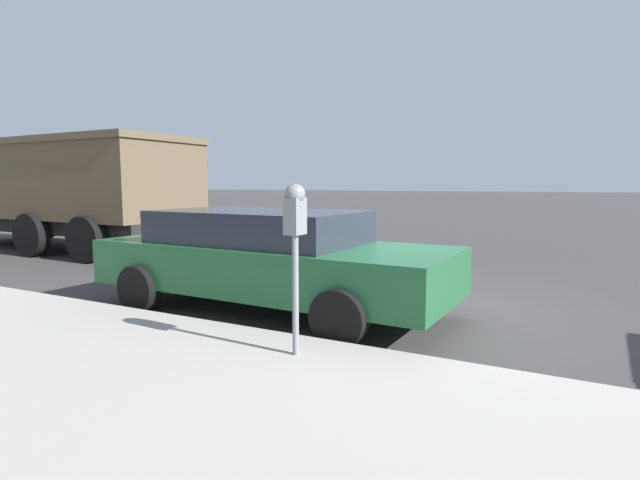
% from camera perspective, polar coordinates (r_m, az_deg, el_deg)
% --- Properties ---
extents(ground_plane, '(220.00, 220.00, 0.00)m').
position_cam_1_polar(ground_plane, '(7.19, 10.92, -7.71)').
color(ground_plane, '#3D3A3A').
extents(parking_meter, '(0.21, 0.19, 1.61)m').
position_cam_1_polar(parking_meter, '(4.59, -2.86, 1.74)').
color(parking_meter, gray).
rests_on(parking_meter, sidewalk).
extents(car_green, '(2.23, 5.03, 1.38)m').
position_cam_1_polar(car_green, '(6.90, -5.94, -1.91)').
color(car_green, '#1E5B33').
rests_on(car_green, ground_plane).
extents(dump_truck, '(3.01, 8.06, 2.86)m').
position_cam_1_polar(dump_truck, '(15.01, -27.36, 5.34)').
color(dump_truck, black).
rests_on(dump_truck, ground_plane).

